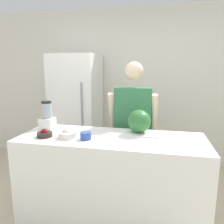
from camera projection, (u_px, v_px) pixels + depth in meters
wall_back at (132, 87)px, 3.74m from camera, size 8.00×0.06×2.60m
counter_island at (111, 180)px, 2.29m from camera, size 1.87×0.70×0.94m
refrigerator at (77, 112)px, 3.60m from camera, size 0.71×0.74×1.83m
person at (133, 129)px, 2.73m from camera, size 0.58×0.27×1.70m
cutting_board at (141, 134)px, 2.29m from camera, size 0.40×0.23×0.01m
watermelon at (139, 121)px, 2.29m from camera, size 0.24×0.24×0.24m
bowl_cherries at (45, 134)px, 2.20m from camera, size 0.15×0.15×0.08m
bowl_cream at (68, 134)px, 2.17m from camera, size 0.18×0.18×0.11m
bowl_small_blue at (86, 136)px, 2.12m from camera, size 0.11×0.11×0.07m
blender at (47, 116)px, 2.50m from camera, size 0.15×0.15×0.32m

